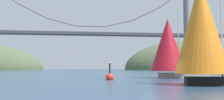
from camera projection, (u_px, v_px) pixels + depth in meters
ground_plane at (156, 85)px, 25.59m from camera, size 360.00×360.00×0.00m
headland_right at (184, 70)px, 167.47m from camera, size 74.07×44.00×34.73m
suspension_bridge at (91, 31)px, 120.55m from camera, size 125.11×6.00×38.95m
sailboat_orange_sail at (203, 29)px, 25.86m from camera, size 10.04×6.17×11.96m
sailboat_crimson_sail at (169, 46)px, 42.08m from camera, size 9.38×6.08×10.87m
channel_buoy at (110, 77)px, 36.37m from camera, size 1.10×1.10×2.64m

